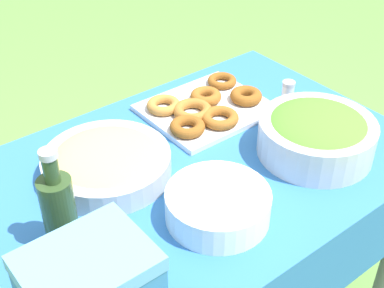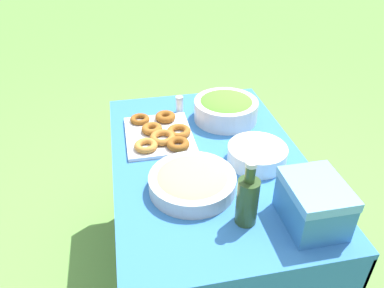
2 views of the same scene
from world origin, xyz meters
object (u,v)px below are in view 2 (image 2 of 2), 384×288
at_px(pasta_bowl, 192,181).
at_px(cooler_box, 313,203).
at_px(plate_stack, 257,154).
at_px(salad_bowl, 226,108).
at_px(olive_oil_bottle, 247,199).
at_px(donut_platter, 161,133).

bearing_deg(pasta_bowl, cooler_box, 55.55).
bearing_deg(plate_stack, cooler_box, 9.52).
relative_size(salad_bowl, pasta_bowl, 0.95).
xyz_separation_m(olive_oil_bottle, cooler_box, (0.05, 0.21, -0.01)).
height_order(donut_platter, plate_stack, plate_stack).
xyz_separation_m(salad_bowl, plate_stack, (0.36, 0.03, -0.03)).
relative_size(pasta_bowl, donut_platter, 0.85).
xyz_separation_m(pasta_bowl, plate_stack, (-0.11, 0.29, -0.00)).
relative_size(pasta_bowl, olive_oil_bottle, 1.31).
bearing_deg(cooler_box, pasta_bowl, -124.45).
relative_size(olive_oil_bottle, cooler_box, 1.09).
relative_size(salad_bowl, cooler_box, 1.36).
relative_size(plate_stack, cooler_box, 1.07).
relative_size(salad_bowl, olive_oil_bottle, 1.24).
xyz_separation_m(pasta_bowl, donut_platter, (-0.38, -0.07, -0.02)).
bearing_deg(olive_oil_bottle, salad_bowl, 169.95).
height_order(pasta_bowl, olive_oil_bottle, olive_oil_bottle).
height_order(salad_bowl, donut_platter, salad_bowl).
xyz_separation_m(donut_platter, cooler_box, (0.61, 0.42, 0.06)).
xyz_separation_m(salad_bowl, donut_platter, (0.10, -0.33, -0.04)).
bearing_deg(olive_oil_bottle, donut_platter, -159.77).
distance_m(plate_stack, olive_oil_bottle, 0.35).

